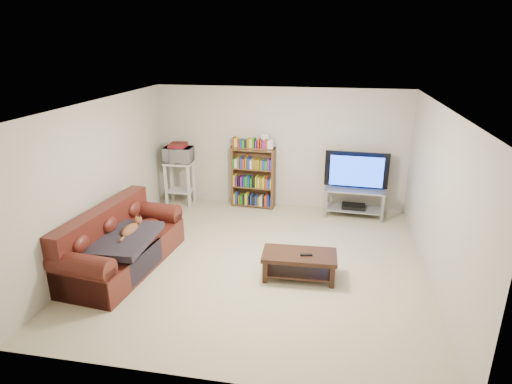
% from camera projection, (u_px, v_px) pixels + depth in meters
% --- Properties ---
extents(floor, '(5.00, 5.00, 0.00)m').
position_uv_depth(floor, '(258.00, 262.00, 6.63)').
color(floor, beige).
rests_on(floor, ground).
extents(ceiling, '(5.00, 5.00, 0.00)m').
position_uv_depth(ceiling, '(258.00, 105.00, 5.82)').
color(ceiling, white).
rests_on(ceiling, ground).
extents(wall_back, '(5.00, 0.00, 5.00)m').
position_uv_depth(wall_back, '(280.00, 148.00, 8.54)').
color(wall_back, beige).
rests_on(wall_back, ground).
extents(wall_front, '(5.00, 0.00, 5.00)m').
position_uv_depth(wall_front, '(210.00, 277.00, 3.91)').
color(wall_front, beige).
rests_on(wall_front, ground).
extents(wall_left, '(0.00, 5.00, 5.00)m').
position_uv_depth(wall_left, '(100.00, 179.00, 6.65)').
color(wall_left, beige).
rests_on(wall_left, ground).
extents(wall_right, '(0.00, 5.00, 5.00)m').
position_uv_depth(wall_right, '(439.00, 199.00, 5.80)').
color(wall_right, beige).
rests_on(wall_right, ground).
extents(sofa, '(1.14, 2.22, 0.91)m').
position_uv_depth(sofa, '(119.00, 247.00, 6.40)').
color(sofa, '#4D1A13').
rests_on(sofa, floor).
extents(blanket, '(0.85, 1.09, 0.19)m').
position_uv_depth(blanket, '(123.00, 239.00, 6.14)').
color(blanket, '#252129').
rests_on(blanket, sofa).
extents(cat, '(0.29, 0.60, 0.17)m').
position_uv_depth(cat, '(130.00, 230.00, 6.30)').
color(cat, brown).
rests_on(cat, sofa).
extents(coffee_table, '(1.07, 0.57, 0.38)m').
position_uv_depth(coffee_table, '(299.00, 261.00, 6.10)').
color(coffee_table, black).
rests_on(coffee_table, floor).
extents(remote, '(0.18, 0.08, 0.02)m').
position_uv_depth(remote, '(306.00, 255.00, 6.00)').
color(remote, black).
rests_on(remote, coffee_table).
extents(tv_stand, '(1.14, 0.56, 0.56)m').
position_uv_depth(tv_stand, '(354.00, 198.00, 8.24)').
color(tv_stand, '#999EA3').
rests_on(tv_stand, floor).
extents(television, '(1.21, 0.22, 0.69)m').
position_uv_depth(television, '(356.00, 171.00, 8.06)').
color(television, black).
rests_on(television, tv_stand).
extents(dvd_player, '(0.46, 0.34, 0.06)m').
position_uv_depth(dvd_player, '(353.00, 206.00, 8.30)').
color(dvd_player, black).
rests_on(dvd_player, tv_stand).
extents(bookshelf, '(0.88, 0.33, 1.25)m').
position_uv_depth(bookshelf, '(253.00, 176.00, 8.63)').
color(bookshelf, '#55371D').
rests_on(bookshelf, floor).
extents(shelf_clutter, '(0.64, 0.21, 0.28)m').
position_uv_depth(shelf_clutter, '(258.00, 142.00, 8.38)').
color(shelf_clutter, silver).
rests_on(shelf_clutter, bookshelf).
extents(microwave_stand, '(0.57, 0.41, 0.91)m').
position_uv_depth(microwave_stand, '(180.00, 177.00, 8.76)').
color(microwave_stand, silver).
rests_on(microwave_stand, floor).
extents(microwave, '(0.56, 0.38, 0.31)m').
position_uv_depth(microwave, '(178.00, 155.00, 8.60)').
color(microwave, silver).
rests_on(microwave, microwave_stand).
extents(game_boxes, '(0.33, 0.29, 0.05)m').
position_uv_depth(game_boxes, '(178.00, 146.00, 8.54)').
color(game_boxes, maroon).
rests_on(game_boxes, microwave).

